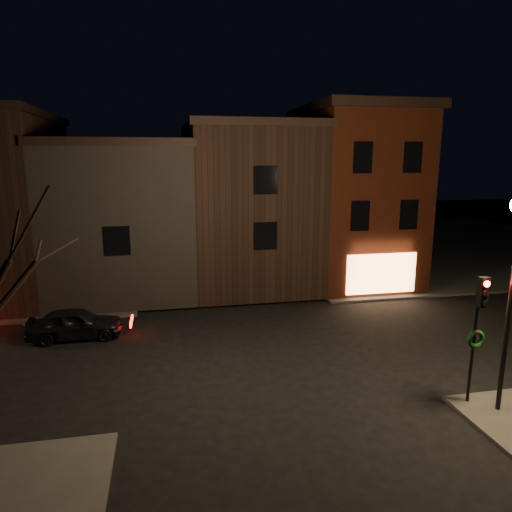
{
  "coord_description": "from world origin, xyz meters",
  "views": [
    {
      "loc": [
        -3.46,
        -16.87,
        7.54
      ],
      "look_at": [
        0.55,
        3.1,
        3.2
      ],
      "focal_mm": 32.0,
      "sensor_mm": 36.0,
      "label": 1
    }
  ],
  "objects": [
    {
      "name": "sidewalk_far_right",
      "position": [
        20.0,
        20.0,
        0.06
      ],
      "size": [
        30.0,
        30.0,
        0.12
      ],
      "primitive_type": "cube",
      "color": "#2D2B28",
      "rests_on": "ground"
    },
    {
      "name": "row_building_a",
      "position": [
        1.5,
        10.5,
        4.83
      ],
      "size": [
        7.3,
        10.3,
        9.4
      ],
      "color": "black",
      "rests_on": "ground"
    },
    {
      "name": "corner_building",
      "position": [
        8.0,
        9.47,
        5.4
      ],
      "size": [
        6.5,
        8.5,
        10.5
      ],
      "color": "#45180C",
      "rests_on": "ground"
    },
    {
      "name": "parked_car_a",
      "position": [
        -7.41,
        2.73,
        0.66
      ],
      "size": [
        3.91,
        1.63,
        1.32
      ],
      "primitive_type": "imported",
      "rotation": [
        0.0,
        0.0,
        1.59
      ],
      "color": "black",
      "rests_on": "ground"
    },
    {
      "name": "ground",
      "position": [
        0.0,
        0.0,
        0.0
      ],
      "size": [
        120.0,
        120.0,
        0.0
      ],
      "primitive_type": "plane",
      "color": "black",
      "rests_on": "ground"
    },
    {
      "name": "traffic_signal",
      "position": [
        5.6,
        -5.51,
        2.81
      ],
      "size": [
        0.58,
        0.38,
        4.05
      ],
      "color": "black",
      "rests_on": "sidewalk_near_right"
    },
    {
      "name": "row_building_b",
      "position": [
        -5.75,
        10.5,
        4.33
      ],
      "size": [
        7.8,
        10.3,
        8.4
      ],
      "color": "black",
      "rests_on": "ground"
    }
  ]
}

